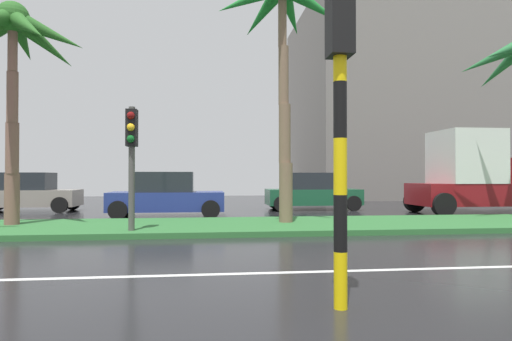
{
  "coord_description": "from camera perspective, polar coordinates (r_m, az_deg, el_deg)",
  "views": [
    {
      "loc": [
        5.28,
        -4.87,
        1.55
      ],
      "look_at": [
        7.15,
        11.08,
        1.77
      ],
      "focal_mm": 30.32,
      "sensor_mm": 36.0,
      "label": 1
    }
  ],
  "objects": [
    {
      "name": "car_in_traffic_fourth",
      "position": [
        20.28,
        7.38,
        -2.83
      ],
      "size": [
        4.3,
        2.02,
        1.72
      ],
      "color": "#195133",
      "rests_on": "ground_plane"
    },
    {
      "name": "traffic_signal_median_right",
      "position": [
        11.66,
        -16.09,
        3.22
      ],
      "size": [
        0.28,
        0.43,
        3.21
      ],
      "color": "#4C4C47",
      "rests_on": "median_strip"
    },
    {
      "name": "traffic_signal_foreground",
      "position": [
        5.33,
        10.95,
        12.25
      ],
      "size": [
        0.28,
        0.43,
        4.0
      ],
      "rotation": [
        0.0,
        0.0,
        3.14
      ],
      "color": "yellow",
      "rests_on": "ground_plane"
    },
    {
      "name": "car_in_traffic_third",
      "position": [
        16.89,
        -11.82,
        -3.23
      ],
      "size": [
        4.3,
        2.02,
        1.72
      ],
      "color": "navy",
      "rests_on": "ground_plane"
    },
    {
      "name": "palm_tree_centre",
      "position": [
        14.33,
        3.49,
        19.48
      ],
      "size": [
        4.17,
        3.98,
        7.82
      ],
      "color": "brown",
      "rests_on": "median_strip"
    },
    {
      "name": "box_truck_lead",
      "position": [
        20.58,
        28.18,
        -0.7
      ],
      "size": [
        6.4,
        2.64,
        3.46
      ],
      "color": "maroon",
      "rests_on": "ground_plane"
    },
    {
      "name": "palm_tree_centre_left",
      "position": [
        14.85,
        -29.3,
        14.41
      ],
      "size": [
        3.92,
        4.09,
        6.48
      ],
      "color": "brown",
      "rests_on": "median_strip"
    },
    {
      "name": "car_in_traffic_second",
      "position": [
        21.54,
        -28.04,
        -2.62
      ],
      "size": [
        4.3,
        2.02,
        1.72
      ],
      "color": "gray",
      "rests_on": "ground_plane"
    },
    {
      "name": "building_far_right",
      "position": [
        35.86,
        18.01,
        8.08
      ],
      "size": [
        14.89,
        12.59,
        14.11
      ],
      "color": "slate",
      "rests_on": "ground_plane"
    },
    {
      "name": "ground_plane",
      "position": [
        14.92,
        -27.56,
        -6.85
      ],
      "size": [
        90.0,
        42.0,
        0.1
      ],
      "primitive_type": "cube",
      "color": "black"
    },
    {
      "name": "median_strip",
      "position": [
        13.99,
        -29.02,
        -6.74
      ],
      "size": [
        85.5,
        4.0,
        0.15
      ],
      "primitive_type": "cube",
      "color": "#2D6B33",
      "rests_on": "ground_plane"
    }
  ]
}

